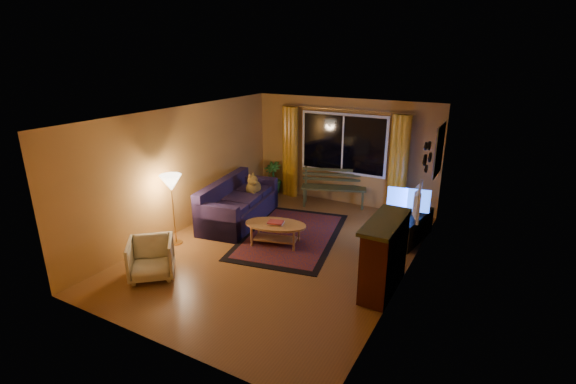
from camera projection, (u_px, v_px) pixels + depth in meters
The scene contains 22 objects.
floor at pixel (280, 250), 7.74m from camera, with size 4.50×6.00×0.02m, color brown.
ceiling at pixel (279, 114), 6.93m from camera, with size 4.50×6.00×0.02m, color white.
wall_back at pixel (343, 152), 9.83m from camera, with size 4.50×0.02×2.50m, color #B8823A.
wall_left at pixel (183, 169), 8.37m from camera, with size 0.02×6.00×2.50m, color #B8823A.
wall_right at pixel (409, 208), 6.30m from camera, with size 0.02×6.00×2.50m, color #B8823A.
window at pixel (343, 144), 9.72m from camera, with size 2.00×0.02×1.30m, color black.
curtain_rod at pixel (344, 110), 9.42m from camera, with size 0.03×0.03×3.20m, color #BF8C3F.
curtain_left at pixel (291, 152), 10.39m from camera, with size 0.36×0.36×2.24m, color orange.
curtain_right at pixel (398, 166), 9.15m from camera, with size 0.36×0.36×2.24m, color orange.
bench at pixel (333, 197), 9.88m from camera, with size 1.51×0.44×0.45m, color #35381B.
potted_plant at pixel (272, 178), 10.72m from camera, with size 0.46×0.46×0.83m, color #235B1E.
sofa at pixel (239, 201), 8.94m from camera, with size 0.94×2.20×0.89m, color #211733.
dog at pixel (253, 186), 9.26m from camera, with size 0.29×0.40×0.44m, color olive, non-canonical shape.
armchair at pixel (151, 257), 6.74m from camera, with size 0.69×0.65×0.71m, color beige.
floor_lamp at pixel (173, 210), 7.80m from camera, with size 0.23×0.23×1.35m, color #BF8C3F.
rug at pixel (291, 235), 8.33m from camera, with size 1.78×2.82×0.02m, color #761F03.
coffee_table at pixel (276, 234), 7.90m from camera, with size 1.18×1.18×0.43m, color #B0773C.
tv_console at pixel (411, 227), 8.08m from camera, with size 0.42×1.26×0.52m, color black.
television at pixel (414, 201), 7.91m from camera, with size 1.00×0.13×0.57m, color black.
fireplace at pixel (384, 257), 6.29m from camera, with size 0.40×1.20×1.10m, color maroon.
mirror_cluster at pixel (427, 155), 7.23m from camera, with size 0.06×0.60×0.56m, color black, non-canonical shape.
painting at pixel (439, 150), 8.22m from camera, with size 0.04×0.76×0.96m, color #DA5E22.
Camera 1 is at (3.50, -6.04, 3.51)m, focal length 26.00 mm.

